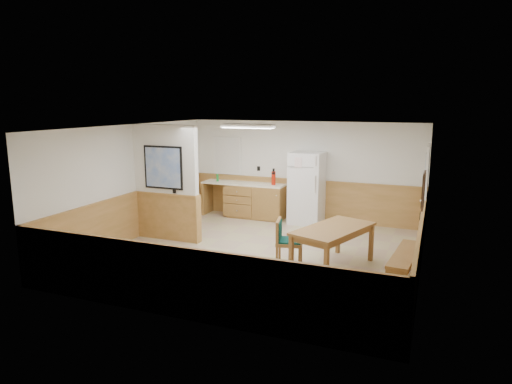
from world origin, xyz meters
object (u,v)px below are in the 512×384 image
at_px(refrigerator, 307,188).
at_px(dining_table, 333,232).
at_px(dining_chair, 285,239).
at_px(soap_bottle, 217,178).
at_px(fire_extinguisher, 274,178).
at_px(dining_bench, 405,259).

relative_size(refrigerator, dining_table, 0.95).
height_order(dining_table, dining_chair, dining_chair).
height_order(dining_chair, soap_bottle, soap_bottle).
relative_size(fire_extinguisher, soap_bottle, 2.16).
xyz_separation_m(dining_table, fire_extinguisher, (-2.17, 2.89, 0.43)).
xyz_separation_m(dining_table, dining_bench, (1.26, -0.06, -0.31)).
bearing_deg(dining_bench, dining_chair, -171.19).
bearing_deg(dining_table, refrigerator, 133.85).
distance_m(dining_table, dining_chair, 0.90).
relative_size(dining_bench, dining_chair, 1.93).
bearing_deg(dining_bench, dining_table, -177.05).
relative_size(dining_table, dining_chair, 2.19).
height_order(refrigerator, fire_extinguisher, refrigerator).
distance_m(dining_table, fire_extinguisher, 3.64).
bearing_deg(dining_table, dining_bench, 16.64).
relative_size(dining_chair, soap_bottle, 4.38).
distance_m(dining_chair, soap_bottle, 4.19).
bearing_deg(soap_bottle, dining_table, -37.33).
relative_size(dining_table, soap_bottle, 9.59).
xyz_separation_m(refrigerator, soap_bottle, (-2.45, 0.01, 0.11)).
height_order(dining_table, fire_extinguisher, fire_extinguisher).
height_order(dining_bench, dining_chair, dining_chair).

